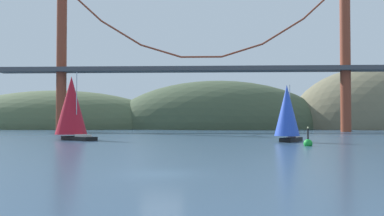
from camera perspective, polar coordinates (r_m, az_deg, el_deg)
ground_plane at (r=26.56m, az=-3.87°, el=-8.52°), size 360.00×360.00×0.00m
headland_center at (r=161.24m, az=3.35°, el=-2.70°), size 79.52×44.00×35.07m
headland_right at (r=171.01m, az=22.13°, el=-2.52°), size 58.72×44.00×44.16m
headland_left at (r=171.34m, az=-17.17°, el=-2.56°), size 86.56×44.00×28.29m
suspension_bridge at (r=122.24m, az=1.22°, el=5.80°), size 114.51×6.00×41.48m
sailboat_crimson_sail at (r=74.07m, az=-15.32°, el=0.18°), size 8.87×8.53×10.87m
sailboat_blue_spinnaker at (r=65.66m, az=12.22°, el=-0.53°), size 5.52×7.13×8.45m
channel_buoy at (r=56.46m, az=14.78°, el=-4.40°), size 1.10×1.10×2.64m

